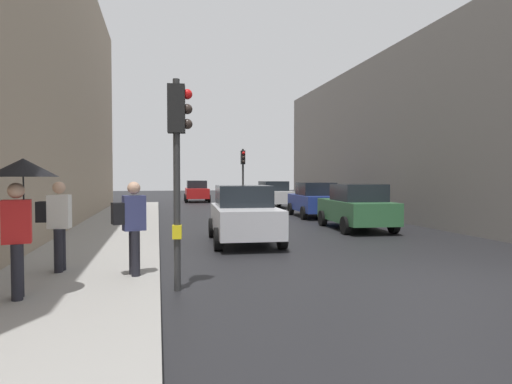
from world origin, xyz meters
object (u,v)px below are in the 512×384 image
object	(u,v)px
car_silver_hatchback	(244,214)
pedestrian_with_grey_backpack	(132,222)
car_green_estate	(356,207)
car_red_sedan	(197,191)
car_white_compact	(273,194)
pedestrian_with_umbrella	(21,189)
traffic_light_near_left	(178,145)
car_blue_van	(314,200)
traffic_light_far_median	(243,168)
pedestrian_with_black_backpack	(57,221)

from	to	relation	value
car_silver_hatchback	pedestrian_with_grey_backpack	xyz separation A→B (m)	(-3.07, -4.61, 0.29)
car_green_estate	car_red_sedan	bearing A→B (deg)	101.74
car_white_compact	pedestrian_with_grey_backpack	bearing A→B (deg)	-112.26
car_white_compact	pedestrian_with_grey_backpack	world-z (taller)	pedestrian_with_grey_backpack
pedestrian_with_umbrella	car_silver_hatchback	bearing A→B (deg)	51.66
pedestrian_with_umbrella	pedestrian_with_grey_backpack	world-z (taller)	pedestrian_with_umbrella
traffic_light_near_left	pedestrian_with_grey_backpack	xyz separation A→B (m)	(-0.83, 0.71, -1.41)
car_blue_van	car_silver_hatchback	bearing A→B (deg)	-124.29
car_red_sedan	car_silver_hatchback	distance (m)	22.86
traffic_light_near_left	car_blue_van	xyz separation A→B (m)	(7.42, 12.91, -1.69)
pedestrian_with_umbrella	car_red_sedan	bearing A→B (deg)	79.77
traffic_light_near_left	pedestrian_with_umbrella	bearing A→B (deg)	-167.72
car_silver_hatchback	car_green_estate	bearing A→B (deg)	24.45
car_red_sedan	traffic_light_far_median	bearing A→B (deg)	-78.93
car_silver_hatchback	pedestrian_with_black_backpack	size ratio (longest dim) A/B	2.43
car_red_sedan	pedestrian_with_grey_backpack	size ratio (longest dim) A/B	2.40
car_blue_van	pedestrian_with_umbrella	world-z (taller)	pedestrian_with_umbrella
car_silver_hatchback	traffic_light_near_left	bearing A→B (deg)	-112.82
car_green_estate	pedestrian_with_black_backpack	world-z (taller)	pedestrian_with_black_backpack
car_red_sedan	traffic_light_near_left	bearing A→B (deg)	-95.68
car_white_compact	traffic_light_far_median	bearing A→B (deg)	-137.67
car_white_compact	pedestrian_with_black_backpack	bearing A→B (deg)	-116.56
car_green_estate	pedestrian_with_grey_backpack	size ratio (longest dim) A/B	2.45
car_white_compact	car_red_sedan	bearing A→B (deg)	119.96
pedestrian_with_grey_backpack	pedestrian_with_black_backpack	distance (m)	1.60
pedestrian_with_umbrella	traffic_light_far_median	bearing A→B (deg)	69.12
car_silver_hatchback	pedestrian_with_grey_backpack	size ratio (longest dim) A/B	2.43
car_white_compact	pedestrian_with_umbrella	bearing A→B (deg)	-114.66
traffic_light_far_median	car_green_estate	bearing A→B (deg)	-77.63
pedestrian_with_umbrella	pedestrian_with_black_backpack	size ratio (longest dim) A/B	1.21
pedestrian_with_grey_backpack	pedestrian_with_black_backpack	world-z (taller)	same
traffic_light_far_median	traffic_light_near_left	bearing A→B (deg)	-104.66
traffic_light_far_median	car_red_sedan	distance (m)	10.32
car_red_sedan	pedestrian_with_umbrella	xyz separation A→B (m)	(-5.18, -28.68, 0.96)
pedestrian_with_umbrella	traffic_light_near_left	bearing A→B (deg)	12.28
pedestrian_with_black_backpack	traffic_light_near_left	bearing A→B (deg)	-31.21
pedestrian_with_black_backpack	car_white_compact	bearing A→B (deg)	63.44
car_green_estate	car_blue_van	world-z (taller)	same
car_red_sedan	pedestrian_with_black_backpack	bearing A→B (deg)	-100.75
car_silver_hatchback	pedestrian_with_black_backpack	bearing A→B (deg)	-138.99
traffic_light_far_median	car_silver_hatchback	world-z (taller)	traffic_light_far_median
car_white_compact	pedestrian_with_black_backpack	size ratio (longest dim) A/B	2.39
car_blue_van	car_silver_hatchback	world-z (taller)	same
car_white_compact	pedestrian_with_umbrella	distance (m)	23.09
traffic_light_far_median	car_silver_hatchback	distance (m)	13.22
traffic_light_far_median	car_white_compact	xyz separation A→B (m)	(2.49, 2.27, -1.72)
car_green_estate	car_silver_hatchback	distance (m)	5.33
pedestrian_with_umbrella	pedestrian_with_black_backpack	xyz separation A→B (m)	(0.09, 1.90, -0.68)
car_green_estate	pedestrian_with_grey_backpack	xyz separation A→B (m)	(-7.93, -6.82, 0.29)
car_green_estate	car_blue_van	distance (m)	5.40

